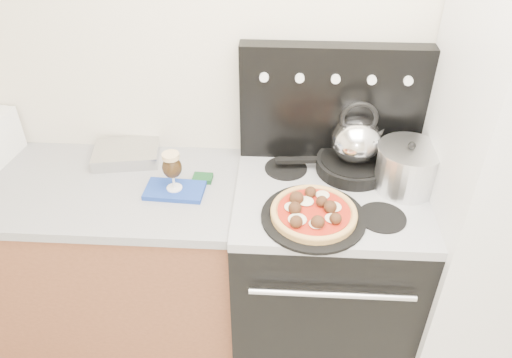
# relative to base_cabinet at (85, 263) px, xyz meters

# --- Properties ---
(room_shell) EXTENTS (3.52, 3.01, 2.52)m
(room_shell) POSITION_rel_base_cabinet_xyz_m (1.02, -0.91, 0.82)
(room_shell) COLOR silver
(room_shell) RESTS_ON ground
(base_cabinet) EXTENTS (1.45, 0.60, 0.86)m
(base_cabinet) POSITION_rel_base_cabinet_xyz_m (0.00, 0.00, 0.00)
(base_cabinet) COLOR brown
(base_cabinet) RESTS_ON ground
(countertop) EXTENTS (1.48, 0.63, 0.04)m
(countertop) POSITION_rel_base_cabinet_xyz_m (0.00, 0.00, 0.45)
(countertop) COLOR #98989D
(countertop) RESTS_ON base_cabinet
(stove_body) EXTENTS (0.76, 0.65, 0.88)m
(stove_body) POSITION_rel_base_cabinet_xyz_m (1.10, -0.02, 0.01)
(stove_body) COLOR black
(stove_body) RESTS_ON ground
(cooktop) EXTENTS (0.76, 0.65, 0.04)m
(cooktop) POSITION_rel_base_cabinet_xyz_m (1.10, -0.02, 0.47)
(cooktop) COLOR #ADADB2
(cooktop) RESTS_ON stove_body
(backguard) EXTENTS (0.76, 0.08, 0.50)m
(backguard) POSITION_rel_base_cabinet_xyz_m (1.10, 0.25, 0.74)
(backguard) COLOR black
(backguard) RESTS_ON cooktop
(foil_sheet) EXTENTS (0.31, 0.25, 0.06)m
(foil_sheet) POSITION_rel_base_cabinet_xyz_m (0.22, 0.19, 0.50)
(foil_sheet) COLOR silver
(foil_sheet) RESTS_ON countertop
(oven_mitt) EXTENTS (0.24, 0.15, 0.02)m
(oven_mitt) POSITION_rel_base_cabinet_xyz_m (0.48, -0.04, 0.48)
(oven_mitt) COLOR #1B399A
(oven_mitt) RESTS_ON countertop
(beer_glass) EXTENTS (0.10, 0.10, 0.17)m
(beer_glass) POSITION_rel_base_cabinet_xyz_m (0.48, -0.04, 0.57)
(beer_glass) COLOR black
(beer_glass) RESTS_ON oven_mitt
(pizza_pan) EXTENTS (0.47, 0.47, 0.01)m
(pizza_pan) POSITION_rel_base_cabinet_xyz_m (1.03, -0.19, 0.50)
(pizza_pan) COLOR black
(pizza_pan) RESTS_ON cooktop
(pizza) EXTENTS (0.32, 0.32, 0.05)m
(pizza) POSITION_rel_base_cabinet_xyz_m (1.03, -0.19, 0.53)
(pizza) COLOR tan
(pizza) RESTS_ON pizza_pan
(skillet) EXTENTS (0.33, 0.33, 0.05)m
(skillet) POSITION_rel_base_cabinet_xyz_m (1.20, 0.13, 0.52)
(skillet) COLOR black
(skillet) RESTS_ON cooktop
(tea_kettle) EXTENTS (0.23, 0.23, 0.22)m
(tea_kettle) POSITION_rel_base_cabinet_xyz_m (1.20, 0.13, 0.66)
(tea_kettle) COLOR silver
(tea_kettle) RESTS_ON skillet
(stock_pot) EXTENTS (0.29, 0.29, 0.18)m
(stock_pot) POSITION_rel_base_cabinet_xyz_m (1.40, 0.02, 0.58)
(stock_pot) COLOR silver
(stock_pot) RESTS_ON cooktop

